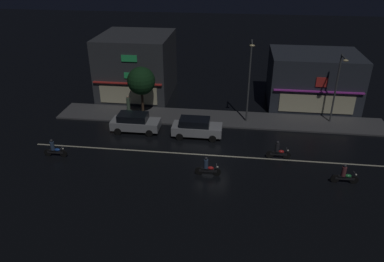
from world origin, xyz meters
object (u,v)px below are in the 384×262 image
object	(u,v)px
streetlamp_west	(249,76)
parked_car_near_kerb	(196,127)
motorcycle_lead	(278,151)
motorcycle_trailing_far	(54,149)
traffic_cone	(133,125)
parked_car_trailing	(135,122)
motorcycle_following	(207,168)
pedestrian_on_sidewalk	(128,106)
motorcycle_opposite_lane	(345,175)
streetlamp_mid	(337,83)

from	to	relation	value
streetlamp_west	parked_car_near_kerb	xyz separation A→B (m)	(-4.34, -3.24, -3.75)
streetlamp_west	motorcycle_lead	distance (m)	7.74
motorcycle_trailing_far	traffic_cone	distance (m)	7.53
streetlamp_west	parked_car_near_kerb	bearing A→B (deg)	-143.21
streetlamp_west	parked_car_trailing	xyz separation A→B (m)	(-9.91, -2.92, -3.75)
motorcycle_lead	streetlamp_west	bearing A→B (deg)	103.62
parked_car_near_kerb	traffic_cone	bearing A→B (deg)	-9.72
motorcycle_lead	motorcycle_trailing_far	world-z (taller)	same
motorcycle_following	motorcycle_trailing_far	xyz separation A→B (m)	(-12.19, 1.15, 0.00)
motorcycle_following	parked_car_near_kerb	bearing A→B (deg)	-68.07
parked_car_near_kerb	motorcycle_lead	xyz separation A→B (m)	(6.75, -2.93, -0.24)
parked_car_near_kerb	motorcycle_trailing_far	distance (m)	11.76
traffic_cone	parked_car_trailing	bearing A→B (deg)	-56.91
pedestrian_on_sidewalk	motorcycle_following	size ratio (longest dim) A/B	1.02
pedestrian_on_sidewalk	traffic_cone	distance (m)	2.84
parked_car_near_kerb	parked_car_trailing	size ratio (longest dim) A/B	1.00
streetlamp_west	motorcycle_opposite_lane	xyz separation A→B (m)	(6.73, -9.04, -3.99)
streetlamp_west	motorcycle_trailing_far	world-z (taller)	streetlamp_west
streetlamp_mid	traffic_cone	size ratio (longest dim) A/B	11.69
streetlamp_mid	traffic_cone	bearing A→B (deg)	-170.38
traffic_cone	motorcycle_following	bearing A→B (deg)	-43.15
pedestrian_on_sidewalk	traffic_cone	size ratio (longest dim) A/B	3.53
motorcycle_following	motorcycle_opposite_lane	xyz separation A→B (m)	(9.59, 0.21, 0.00)
parked_car_trailing	motorcycle_lead	world-z (taller)	parked_car_trailing
motorcycle_following	traffic_cone	xyz separation A→B (m)	(-7.51, 7.04, -0.36)
pedestrian_on_sidewalk	motorcycle_following	distance (m)	12.84
motorcycle_opposite_lane	traffic_cone	bearing A→B (deg)	-25.07
parked_car_trailing	motorcycle_lead	xyz separation A→B (m)	(12.31, -3.26, -0.24)
motorcycle_trailing_far	traffic_cone	size ratio (longest dim) A/B	3.45
streetlamp_west	streetlamp_mid	bearing A→B (deg)	6.36
parked_car_near_kerb	motorcycle_following	size ratio (longest dim) A/B	2.26
parked_car_near_kerb	motorcycle_lead	bearing A→B (deg)	156.50
motorcycle_trailing_far	motorcycle_opposite_lane	bearing A→B (deg)	177.25
pedestrian_on_sidewalk	motorcycle_lead	xyz separation A→B (m)	(13.83, -6.48, -0.42)
streetlamp_mid	parked_car_near_kerb	world-z (taller)	streetlamp_mid
pedestrian_on_sidewalk	parked_car_trailing	size ratio (longest dim) A/B	0.45
motorcycle_lead	motorcycle_following	world-z (taller)	same
pedestrian_on_sidewalk	streetlamp_west	bearing A→B (deg)	96.01
motorcycle_trailing_far	traffic_cone	bearing A→B (deg)	-128.77
parked_car_trailing	streetlamp_mid	bearing A→B (deg)	-167.94
motorcycle_lead	pedestrian_on_sidewalk	bearing A→B (deg)	147.22
motorcycle_opposite_lane	motorcycle_trailing_far	distance (m)	21.80
parked_car_trailing	traffic_cone	world-z (taller)	parked_car_trailing
motorcycle_opposite_lane	motorcycle_trailing_far	bearing A→B (deg)	-5.78
parked_car_near_kerb	parked_car_trailing	distance (m)	5.58
streetlamp_west	traffic_cone	xyz separation A→B (m)	(-10.37, -2.21, -4.35)
streetlamp_mid	motorcycle_lead	world-z (taller)	streetlamp_mid
pedestrian_on_sidewalk	traffic_cone	xyz separation A→B (m)	(1.06, -2.52, -0.78)
motorcycle_opposite_lane	motorcycle_trailing_far	size ratio (longest dim) A/B	1.00
parked_car_near_kerb	streetlamp_mid	bearing A→B (deg)	-161.32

